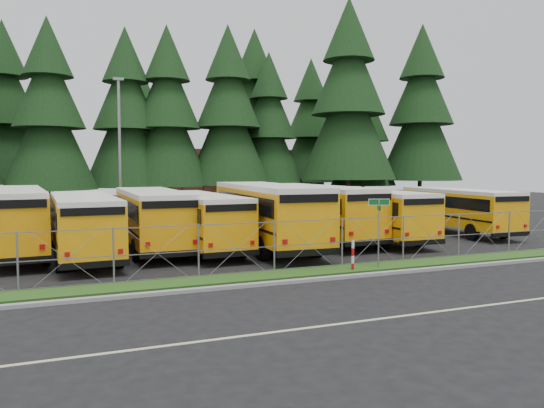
# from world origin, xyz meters

# --- Properties ---
(ground) EXTENTS (120.00, 120.00, 0.00)m
(ground) POSITION_xyz_m (0.00, 0.00, 0.00)
(ground) COLOR black
(ground) RESTS_ON ground
(curb) EXTENTS (50.00, 0.25, 0.12)m
(curb) POSITION_xyz_m (0.00, -3.10, 0.06)
(curb) COLOR gray
(curb) RESTS_ON ground
(grass_verge) EXTENTS (50.00, 1.40, 0.06)m
(grass_verge) POSITION_xyz_m (0.00, -1.70, 0.03)
(grass_verge) COLOR #1E4B15
(grass_verge) RESTS_ON ground
(road_lane_line) EXTENTS (50.00, 0.12, 0.01)m
(road_lane_line) POSITION_xyz_m (0.00, -8.00, 0.01)
(road_lane_line) COLOR beige
(road_lane_line) RESTS_ON ground
(chainlink_fence) EXTENTS (44.00, 0.10, 2.00)m
(chainlink_fence) POSITION_xyz_m (0.00, -1.00, 1.00)
(chainlink_fence) COLOR gray
(chainlink_fence) RESTS_ON ground
(brick_building) EXTENTS (22.00, 10.00, 6.00)m
(brick_building) POSITION_xyz_m (6.00, 40.00, 3.00)
(brick_building) COLOR brown
(brick_building) RESTS_ON ground
(bus_0) EXTENTS (3.65, 11.96, 3.09)m
(bus_0) POSITION_xyz_m (-13.74, 7.14, 1.54)
(bus_0) COLOR orange
(bus_0) RESTS_ON ground
(bus_1) EXTENTS (2.92, 10.84, 2.82)m
(bus_1) POSITION_xyz_m (-10.74, 5.13, 1.41)
(bus_1) COLOR orange
(bus_1) RESTS_ON ground
(bus_2) EXTENTS (2.72, 11.20, 2.93)m
(bus_2) POSITION_xyz_m (-7.48, 6.49, 1.47)
(bus_2) COLOR orange
(bus_2) RESTS_ON ground
(bus_3) EXTENTS (2.91, 10.63, 2.76)m
(bus_3) POSITION_xyz_m (-5.41, 5.46, 1.38)
(bus_3) COLOR orange
(bus_3) RESTS_ON ground
(bus_4) EXTENTS (3.49, 12.36, 3.21)m
(bus_4) POSITION_xyz_m (-2.08, 4.91, 1.60)
(bus_4) COLOR orange
(bus_4) RESTS_ON ground
(bus_5) EXTENTS (3.36, 11.76, 3.05)m
(bus_5) POSITION_xyz_m (1.30, 6.39, 1.52)
(bus_5) COLOR orange
(bus_5) RESTS_ON ground
(bus_6) EXTENTS (2.80, 10.75, 2.80)m
(bus_6) POSITION_xyz_m (4.26, 5.28, 1.40)
(bus_6) COLOR orange
(bus_6) RESTS_ON ground
(bus_east) EXTENTS (3.26, 10.56, 2.73)m
(bus_east) POSITION_xyz_m (10.86, 6.00, 1.36)
(bus_east) COLOR orange
(bus_east) RESTS_ON ground
(street_sign) EXTENTS (0.79, 0.52, 2.81)m
(street_sign) POSITION_xyz_m (0.12, -1.95, 2.03)
(street_sign) COLOR gray
(street_sign) RESTS_ON ground
(striped_bollard) EXTENTS (0.11, 0.11, 1.20)m
(striped_bollard) POSITION_xyz_m (-1.08, -1.99, 0.60)
(striped_bollard) COLOR #B20C0C
(striped_bollard) RESTS_ON ground
(light_standard) EXTENTS (0.70, 0.35, 10.14)m
(light_standard) POSITION_xyz_m (-7.73, 17.94, 5.50)
(light_standard) COLOR gray
(light_standard) RESTS_ON ground
(conifer_2) EXTENTS (7.09, 7.09, 15.68)m
(conifer_2) POSITION_xyz_m (-12.23, 25.04, 7.84)
(conifer_2) COLOR black
(conifer_2) RESTS_ON ground
(conifer_3) EXTENTS (7.25, 7.25, 16.03)m
(conifer_3) POSITION_xyz_m (-6.13, 27.38, 8.02)
(conifer_3) COLOR black
(conifer_3) RESTS_ON ground
(conifer_4) EXTENTS (7.41, 7.41, 16.39)m
(conifer_4) POSITION_xyz_m (-2.69, 26.78, 8.19)
(conifer_4) COLOR black
(conifer_4) RESTS_ON ground
(conifer_5) EXTENTS (7.60, 7.60, 16.81)m
(conifer_5) POSITION_xyz_m (2.69, 26.30, 8.40)
(conifer_5) COLOR black
(conifer_5) RESTS_ON ground
(conifer_6) EXTENTS (6.80, 6.80, 15.05)m
(conifer_6) POSITION_xyz_m (7.24, 27.83, 7.52)
(conifer_6) COLOR black
(conifer_6) RESTS_ON ground
(conifer_7) EXTENTS (8.98, 8.98, 19.87)m
(conifer_7) POSITION_xyz_m (13.81, 24.13, 9.93)
(conifer_7) COLOR black
(conifer_7) RESTS_ON ground
(conifer_8) EXTENTS (6.71, 6.71, 14.83)m
(conifer_8) POSITION_xyz_m (17.61, 27.51, 7.42)
(conifer_8) COLOR black
(conifer_8) RESTS_ON ground
(conifer_9) EXTENTS (8.38, 8.38, 18.53)m
(conifer_9) POSITION_xyz_m (22.81, 24.96, 9.26)
(conifer_9) COLOR black
(conifer_9) RESTS_ON ground
(conifer_10) EXTENTS (7.85, 7.85, 17.36)m
(conifer_10) POSITION_xyz_m (-16.05, 34.33, 8.68)
(conifer_10) COLOR black
(conifer_10) RESTS_ON ground
(conifer_11) EXTENTS (6.87, 6.87, 15.19)m
(conifer_11) POSITION_xyz_m (-3.97, 35.95, 7.60)
(conifer_11) COLOR black
(conifer_11) RESTS_ON ground
(conifer_12) EXTENTS (8.06, 8.06, 17.83)m
(conifer_12) POSITION_xyz_m (6.77, 30.53, 8.91)
(conifer_12) COLOR black
(conifer_12) RESTS_ON ground
(conifer_13) EXTENTS (7.36, 7.36, 16.29)m
(conifer_13) POSITION_xyz_m (15.01, 34.52, 8.14)
(conifer_13) COLOR black
(conifer_13) RESTS_ON ground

